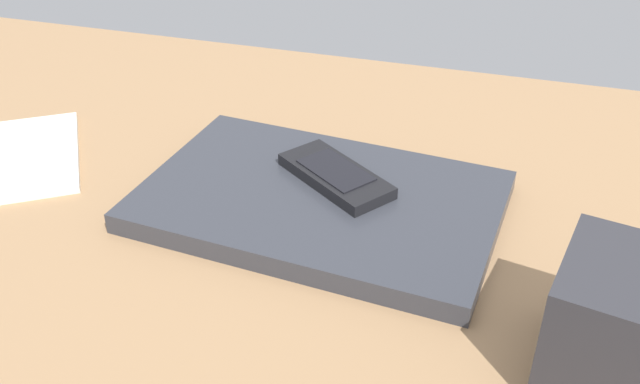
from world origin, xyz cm
name	(u,v)px	position (x,y,z in cm)	size (l,w,h in cm)	color
desk_surface	(267,234)	(0.00, 0.00, 1.50)	(120.00, 80.00, 3.00)	#9E7751
laptop_closed	(320,201)	(-4.18, -3.08, 3.98)	(32.53, 21.07, 1.97)	#33353D
cell_phone_on_laptop	(336,175)	(-5.01, -5.41, 5.58)	(12.48, 10.95, 1.28)	black
notepad	(17,158)	(28.70, -2.58, 3.40)	(12.23, 16.74, 0.80)	white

